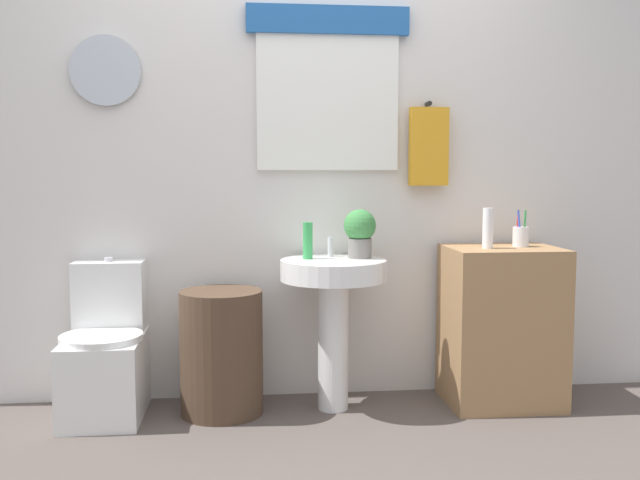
% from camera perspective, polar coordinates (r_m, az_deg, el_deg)
% --- Properties ---
extents(back_wall, '(4.40, 0.18, 2.60)m').
position_cam_1_polar(back_wall, '(3.67, -1.81, 7.67)').
color(back_wall, silver).
rests_on(back_wall, ground_plane).
extents(toilet, '(0.38, 0.51, 0.75)m').
position_cam_1_polar(toilet, '(3.57, -17.03, -9.09)').
color(toilet, white).
rests_on(toilet, ground_plane).
extents(laundry_hamper, '(0.40, 0.40, 0.60)m').
position_cam_1_polar(laundry_hamper, '(3.47, -8.02, -9.03)').
color(laundry_hamper, '#4C3828').
rests_on(laundry_hamper, ground_plane).
extents(pedestal_sink, '(0.52, 0.52, 0.74)m').
position_cam_1_polar(pedestal_sink, '(3.43, 1.08, -4.61)').
color(pedestal_sink, white).
rests_on(pedestal_sink, ground_plane).
extents(faucet, '(0.03, 0.03, 0.10)m').
position_cam_1_polar(faucet, '(3.52, 0.84, -0.57)').
color(faucet, silver).
rests_on(faucet, pedestal_sink).
extents(wooden_cabinet, '(0.55, 0.44, 0.80)m').
position_cam_1_polar(wooden_cabinet, '(3.67, 14.55, -6.77)').
color(wooden_cabinet, '#9E754C').
rests_on(wooden_cabinet, ground_plane).
extents(soap_bottle, '(0.05, 0.05, 0.18)m').
position_cam_1_polar(soap_bottle, '(3.43, -1.00, -0.05)').
color(soap_bottle, green).
rests_on(soap_bottle, pedestal_sink).
extents(potted_plant, '(0.16, 0.16, 0.24)m').
position_cam_1_polar(potted_plant, '(3.47, 3.26, 0.73)').
color(potted_plant, slate).
rests_on(potted_plant, pedestal_sink).
extents(lotion_bottle, '(0.05, 0.05, 0.20)m').
position_cam_1_polar(lotion_bottle, '(3.53, 13.51, 0.94)').
color(lotion_bottle, white).
rests_on(lotion_bottle, wooden_cabinet).
extents(toothbrush_cup, '(0.08, 0.08, 0.19)m').
position_cam_1_polar(toothbrush_cup, '(3.66, 16.02, 0.31)').
color(toothbrush_cup, silver).
rests_on(toothbrush_cup, wooden_cabinet).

